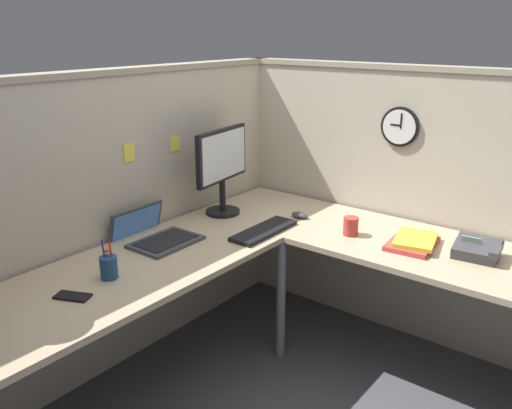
{
  "coord_description": "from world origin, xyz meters",
  "views": [
    {
      "loc": [
        -2.0,
        -1.35,
        1.77
      ],
      "look_at": [
        0.05,
        0.25,
        0.91
      ],
      "focal_mm": 37.79,
      "sensor_mm": 36.0,
      "label": 1
    }
  ],
  "objects_px": {
    "computer_mouse": "(300,215)",
    "cell_phone": "(73,296)",
    "book_stack": "(413,242)",
    "coffee_mug": "(351,226)",
    "monitor": "(222,165)",
    "wall_clock": "(400,127)",
    "laptop": "(153,235)",
    "office_phone": "(478,250)",
    "keyboard": "(264,231)",
    "pen_cup": "(109,267)"
  },
  "relations": [
    {
      "from": "monitor",
      "to": "laptop",
      "type": "relative_size",
      "value": 1.3
    },
    {
      "from": "keyboard",
      "to": "pen_cup",
      "type": "distance_m",
      "value": 0.87
    },
    {
      "from": "laptop",
      "to": "keyboard",
      "type": "distance_m",
      "value": 0.58
    },
    {
      "from": "keyboard",
      "to": "wall_clock",
      "type": "height_order",
      "value": "wall_clock"
    },
    {
      "from": "computer_mouse",
      "to": "cell_phone",
      "type": "xyz_separation_m",
      "value": [
        -1.37,
        0.19,
        -0.01
      ]
    },
    {
      "from": "laptop",
      "to": "computer_mouse",
      "type": "distance_m",
      "value": 0.85
    },
    {
      "from": "office_phone",
      "to": "wall_clock",
      "type": "relative_size",
      "value": 1.02
    },
    {
      "from": "laptop",
      "to": "coffee_mug",
      "type": "height_order",
      "value": "laptop"
    },
    {
      "from": "wall_clock",
      "to": "book_stack",
      "type": "bearing_deg",
      "value": -143.35
    },
    {
      "from": "monitor",
      "to": "pen_cup",
      "type": "height_order",
      "value": "monitor"
    },
    {
      "from": "cell_phone",
      "to": "coffee_mug",
      "type": "xyz_separation_m",
      "value": [
        1.31,
        -0.55,
        0.04
      ]
    },
    {
      "from": "monitor",
      "to": "coffee_mug",
      "type": "height_order",
      "value": "monitor"
    },
    {
      "from": "book_stack",
      "to": "coffee_mug",
      "type": "height_order",
      "value": "coffee_mug"
    },
    {
      "from": "monitor",
      "to": "wall_clock",
      "type": "relative_size",
      "value": 2.27
    },
    {
      "from": "wall_clock",
      "to": "keyboard",
      "type": "bearing_deg",
      "value": 148.12
    },
    {
      "from": "keyboard",
      "to": "book_stack",
      "type": "relative_size",
      "value": 1.37
    },
    {
      "from": "monitor",
      "to": "cell_phone",
      "type": "height_order",
      "value": "monitor"
    },
    {
      "from": "laptop",
      "to": "keyboard",
      "type": "relative_size",
      "value": 0.9
    },
    {
      "from": "computer_mouse",
      "to": "book_stack",
      "type": "bearing_deg",
      "value": -90.06
    },
    {
      "from": "wall_clock",
      "to": "computer_mouse",
      "type": "bearing_deg",
      "value": 132.46
    },
    {
      "from": "pen_cup",
      "to": "cell_phone",
      "type": "distance_m",
      "value": 0.21
    },
    {
      "from": "coffee_mug",
      "to": "cell_phone",
      "type": "bearing_deg",
      "value": 157.15
    },
    {
      "from": "monitor",
      "to": "cell_phone",
      "type": "xyz_separation_m",
      "value": [
        -1.16,
        -0.2,
        -0.29
      ]
    },
    {
      "from": "office_phone",
      "to": "book_stack",
      "type": "distance_m",
      "value": 0.3
    },
    {
      "from": "cell_phone",
      "to": "coffee_mug",
      "type": "bearing_deg",
      "value": -47.01
    },
    {
      "from": "computer_mouse",
      "to": "coffee_mug",
      "type": "relative_size",
      "value": 1.08
    },
    {
      "from": "laptop",
      "to": "coffee_mug",
      "type": "bearing_deg",
      "value": -48.61
    },
    {
      "from": "book_stack",
      "to": "office_phone",
      "type": "bearing_deg",
      "value": -79.73
    },
    {
      "from": "laptop",
      "to": "wall_clock",
      "type": "bearing_deg",
      "value": -36.48
    },
    {
      "from": "laptop",
      "to": "computer_mouse",
      "type": "bearing_deg",
      "value": -29.38
    },
    {
      "from": "laptop",
      "to": "office_phone",
      "type": "height_order",
      "value": "laptop"
    },
    {
      "from": "pen_cup",
      "to": "monitor",
      "type": "bearing_deg",
      "value": 10.48
    },
    {
      "from": "wall_clock",
      "to": "pen_cup",
      "type": "bearing_deg",
      "value": 157.77
    },
    {
      "from": "keyboard",
      "to": "cell_phone",
      "type": "xyz_separation_m",
      "value": [
        -1.05,
        0.17,
        -0.01
      ]
    },
    {
      "from": "office_phone",
      "to": "coffee_mug",
      "type": "xyz_separation_m",
      "value": [
        -0.11,
        0.62,
        0.01
      ]
    },
    {
      "from": "cell_phone",
      "to": "office_phone",
      "type": "relative_size",
      "value": 0.64
    },
    {
      "from": "keyboard",
      "to": "coffee_mug",
      "type": "height_order",
      "value": "coffee_mug"
    },
    {
      "from": "computer_mouse",
      "to": "book_stack",
      "type": "relative_size",
      "value": 0.33
    },
    {
      "from": "book_stack",
      "to": "wall_clock",
      "type": "xyz_separation_m",
      "value": [
        0.37,
        0.28,
        0.5
      ]
    },
    {
      "from": "laptop",
      "to": "book_stack",
      "type": "height_order",
      "value": "laptop"
    },
    {
      "from": "computer_mouse",
      "to": "book_stack",
      "type": "distance_m",
      "value": 0.68
    },
    {
      "from": "book_stack",
      "to": "cell_phone",
      "type": "bearing_deg",
      "value": 147.41
    },
    {
      "from": "monitor",
      "to": "coffee_mug",
      "type": "relative_size",
      "value": 5.21
    },
    {
      "from": "laptop",
      "to": "pen_cup",
      "type": "relative_size",
      "value": 2.14
    },
    {
      "from": "cell_phone",
      "to": "book_stack",
      "type": "height_order",
      "value": "book_stack"
    },
    {
      "from": "book_stack",
      "to": "keyboard",
      "type": "bearing_deg",
      "value": 114.04
    },
    {
      "from": "computer_mouse",
      "to": "cell_phone",
      "type": "height_order",
      "value": "computer_mouse"
    },
    {
      "from": "monitor",
      "to": "book_stack",
      "type": "bearing_deg",
      "value": -78.95
    },
    {
      "from": "wall_clock",
      "to": "laptop",
      "type": "bearing_deg",
      "value": 143.52
    },
    {
      "from": "monitor",
      "to": "computer_mouse",
      "type": "bearing_deg",
      "value": -62.05
    }
  ]
}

